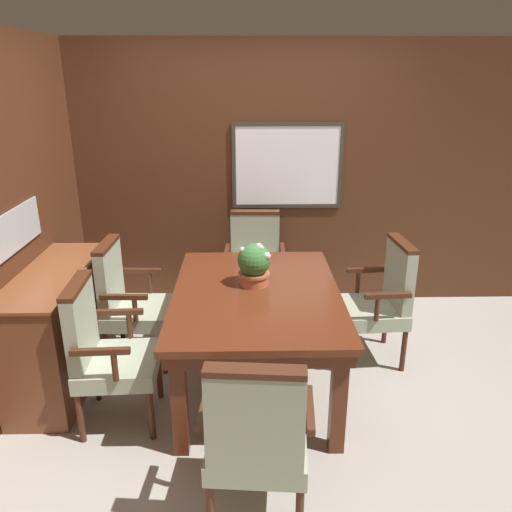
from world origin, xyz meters
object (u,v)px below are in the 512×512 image
(chair_left_far, at_px, (128,299))
(chair_left_near, at_px, (105,349))
(chair_head_near, at_px, (257,436))
(chair_right_far, at_px, (381,298))
(chair_head_far, at_px, (255,262))
(potted_plant, at_px, (254,264))
(sideboard_cabinet, at_px, (60,327))
(dining_table, at_px, (256,304))

(chair_left_far, relative_size, chair_left_near, 1.00)
(chair_left_near, bearing_deg, chair_head_near, -133.55)
(chair_head_near, height_order, chair_right_far, same)
(chair_right_far, distance_m, chair_head_far, 1.25)
(chair_right_far, height_order, chair_head_far, same)
(chair_head_far, distance_m, potted_plant, 1.11)
(chair_right_far, height_order, sideboard_cabinet, chair_right_far)
(chair_left_far, bearing_deg, chair_right_far, -88.92)
(dining_table, relative_size, sideboard_cabinet, 1.25)
(chair_right_far, relative_size, potted_plant, 3.14)
(chair_right_far, bearing_deg, chair_left_near, -73.05)
(dining_table, bearing_deg, chair_head_far, 89.43)
(chair_head_far, bearing_deg, chair_right_far, -37.32)
(dining_table, bearing_deg, chair_left_far, 158.52)
(chair_left_near, bearing_deg, sideboard_cabinet, 41.33)
(chair_head_near, xyz_separation_m, sideboard_cabinet, (-1.39, 1.28, -0.09))
(chair_head_near, height_order, chair_left_far, same)
(chair_head_near, relative_size, chair_head_far, 1.00)
(chair_left_near, bearing_deg, chair_head_far, -35.26)
(chair_left_near, bearing_deg, potted_plant, -65.84)
(chair_left_far, bearing_deg, sideboard_cabinet, 124.54)
(chair_head_near, xyz_separation_m, chair_head_far, (0.04, 2.33, 0.00))
(chair_left_far, height_order, potted_plant, potted_plant)
(chair_head_far, height_order, sideboard_cabinet, chair_head_far)
(chair_head_near, bearing_deg, chair_left_far, -53.88)
(chair_left_far, distance_m, chair_right_far, 1.95)
(dining_table, xyz_separation_m, chair_head_far, (0.01, 1.15, -0.13))
(chair_head_near, distance_m, chair_left_far, 1.83)
(chair_left_far, bearing_deg, chair_head_far, -50.45)
(chair_head_near, bearing_deg, dining_table, -86.51)
(dining_table, distance_m, chair_left_near, 1.04)
(chair_right_far, relative_size, sideboard_cabinet, 0.77)
(sideboard_cabinet, bearing_deg, chair_head_near, -42.80)
(dining_table, distance_m, sideboard_cabinet, 1.43)
(chair_left_far, relative_size, chair_right_far, 1.00)
(potted_plant, bearing_deg, sideboard_cabinet, -179.59)
(chair_left_near, bearing_deg, chair_left_far, -1.37)
(dining_table, height_order, chair_right_far, chair_right_far)
(chair_right_far, bearing_deg, chair_left_far, -94.22)
(dining_table, distance_m, chair_left_far, 1.06)
(chair_left_far, bearing_deg, potted_plant, -103.87)
(chair_left_far, height_order, chair_head_far, same)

